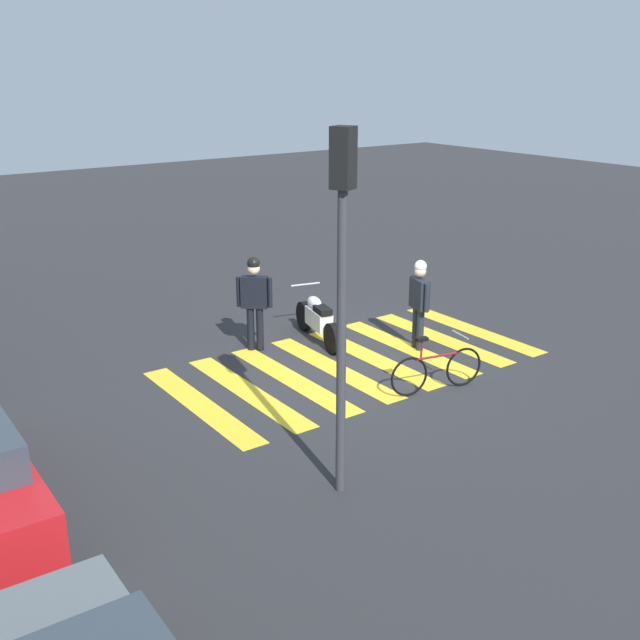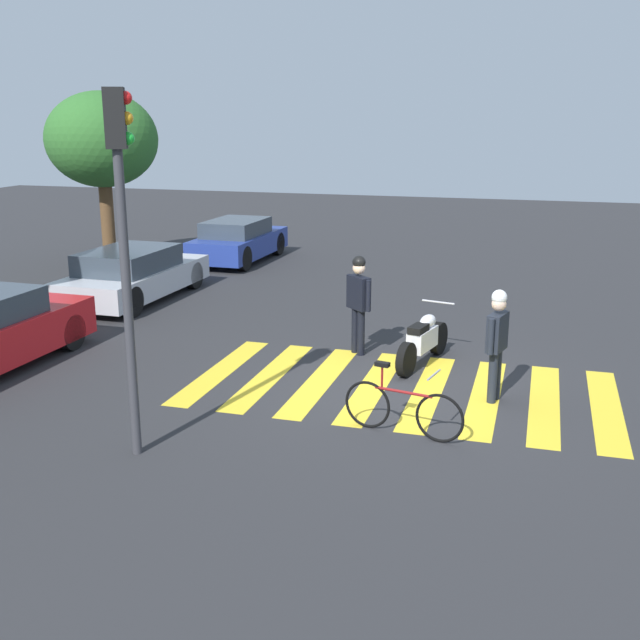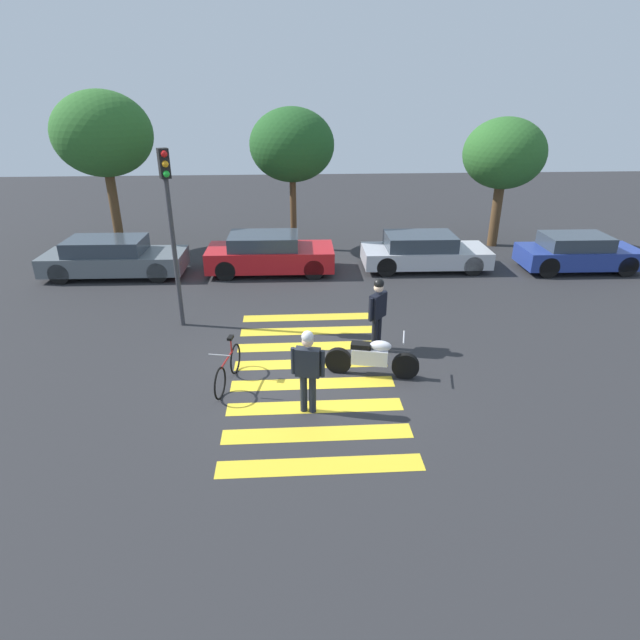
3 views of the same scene
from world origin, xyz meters
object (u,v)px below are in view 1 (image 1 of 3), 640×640
police_motorcycle (318,320)px  officer_by_motorcycle (419,298)px  officer_on_foot (254,296)px  traffic_light_pole (343,260)px  leaning_bicycle (436,370)px

police_motorcycle → officer_by_motorcycle: officer_by_motorcycle is taller
officer_on_foot → officer_by_motorcycle: officer_on_foot is taller
police_motorcycle → traffic_light_pole: traffic_light_pole is taller
officer_on_foot → traffic_light_pole: traffic_light_pole is taller
officer_by_motorcycle → police_motorcycle: bearing=42.4°
officer_by_motorcycle → officer_on_foot: bearing=55.6°
officer_by_motorcycle → traffic_light_pole: 5.79m
police_motorcycle → leaning_bicycle: 3.15m
officer_by_motorcycle → traffic_light_pole: size_ratio=0.38×
police_motorcycle → officer_on_foot: (0.31, 1.26, 0.63)m
police_motorcycle → officer_by_motorcycle: (-1.46, -1.33, 0.57)m
police_motorcycle → leaning_bicycle: police_motorcycle is taller
leaning_bicycle → officer_by_motorcycle: size_ratio=0.98×
officer_on_foot → traffic_light_pole: size_ratio=0.40×
leaning_bicycle → officer_by_motorcycle: bearing=-33.9°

